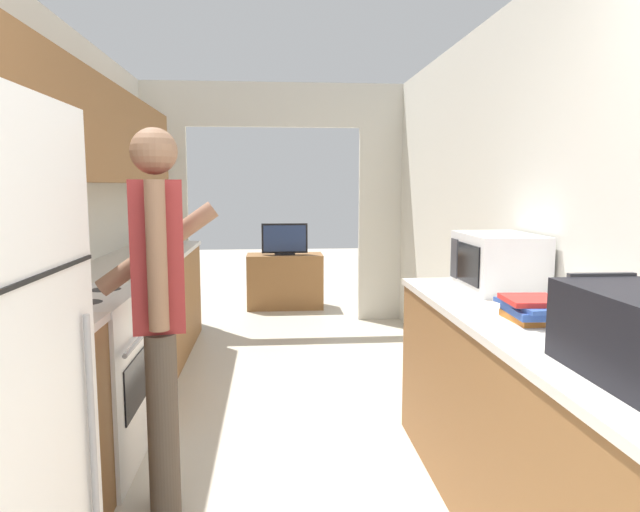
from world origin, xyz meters
name	(u,v)px	position (x,y,z in m)	size (l,w,h in m)	color
wall_left	(39,182)	(-1.30, 2.31, 1.47)	(0.38, 7.44, 2.50)	silver
wall_right	(541,224)	(1.38, 1.92, 1.25)	(0.06, 7.44, 2.50)	silver
wall_far_with_doorway	(274,185)	(0.00, 5.07, 1.45)	(3.10, 0.06, 2.50)	silver
counter_left	(130,326)	(-1.05, 3.11, 0.45)	(0.62, 3.78, 0.90)	brown
counter_right	(536,429)	(1.05, 1.20, 0.45)	(0.62, 2.24, 0.90)	brown
range_oven	(74,382)	(-1.04, 1.93, 0.46)	(0.66, 0.76, 1.04)	white
person	(160,314)	(-0.51, 1.46, 0.91)	(0.54, 0.42, 1.69)	#4C4238
microwave	(498,262)	(1.15, 1.91, 1.05)	(0.36, 0.51, 0.30)	white
book_stack	(534,309)	(1.03, 1.22, 0.95)	(0.24, 0.32, 0.10)	#C67028
tv_cabinet	(285,281)	(0.12, 5.73, 0.32)	(0.89, 0.42, 0.64)	brown
television	(285,239)	(0.12, 5.69, 0.82)	(0.54, 0.16, 0.37)	black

